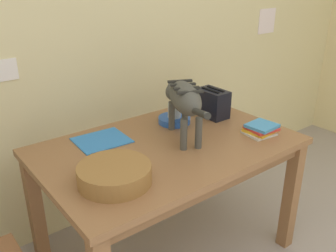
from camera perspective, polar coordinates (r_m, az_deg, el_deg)
The scene contains 9 objects.
wall_rear at distance 2.35m, azimuth -8.41°, elevation 14.90°, with size 5.39×0.11×2.50m.
dining_table at distance 1.98m, azimuth 0.00°, elevation -5.00°, with size 1.34×0.86×0.73m.
cat at distance 1.94m, azimuth 2.44°, elevation 4.19°, with size 0.32×0.60×0.31m.
saucer_bowl at distance 2.19m, azimuth 0.99°, elevation 0.97°, with size 0.19×0.19×0.04m, color blue.
coffee_mug at distance 2.17m, azimuth 1.08°, elevation 2.49°, with size 0.12×0.08×0.09m.
magazine at distance 2.00m, azimuth -10.24°, elevation -2.17°, with size 0.27×0.23×0.01m, color #2D7DCC.
book_stack at distance 2.10m, azimuth 14.16°, elevation -0.46°, with size 0.17×0.16×0.06m.
wicker_basket at distance 1.60m, azimuth -8.28°, elevation -7.36°, with size 0.32×0.32×0.08m.
toaster at distance 2.29m, azimuth 6.89°, elevation 3.54°, with size 0.12×0.20×0.18m.
Camera 1 is at (-1.15, 0.08, 1.57)m, focal length 39.35 mm.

